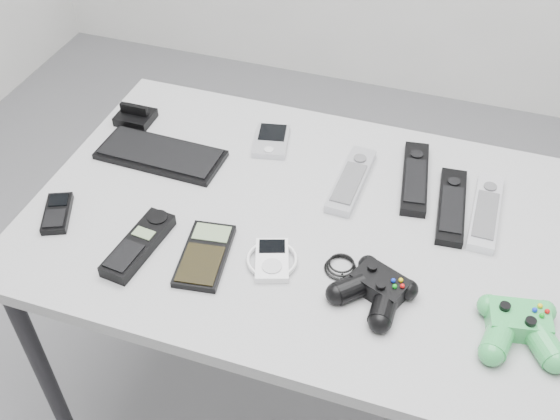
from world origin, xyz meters
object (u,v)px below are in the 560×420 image
(pda_keyboard, at_px, (161,154))
(pda, at_px, (271,140))
(remote_black_b, at_px, (452,205))
(remote_silver_b, at_px, (486,211))
(mp3_player, at_px, (272,259))
(desk, at_px, (310,242))
(calculator, at_px, (205,255))
(controller_green, at_px, (520,326))
(remote_silver_a, at_px, (351,180))
(mobile_phone, at_px, (57,213))
(remote_black_a, at_px, (415,177))
(cordless_handset, at_px, (139,244))
(controller_black, at_px, (376,288))

(pda_keyboard, bearing_deg, pda, 31.65)
(remote_black_b, xyz_separation_m, remote_silver_b, (0.07, 0.01, 0.00))
(remote_black_b, distance_m, mp3_player, 0.39)
(desk, relative_size, mp3_player, 11.01)
(calculator, distance_m, controller_green, 0.56)
(controller_green, bearing_deg, remote_silver_a, 130.58)
(remote_silver_b, relative_size, mobile_phone, 2.04)
(remote_black_a, bearing_deg, pda_keyboard, -177.74)
(remote_black_a, height_order, calculator, remote_black_a)
(remote_silver_b, xyz_separation_m, cordless_handset, (-0.61, -0.30, 0.00))
(pda_keyboard, distance_m, remote_black_a, 0.55)
(mobile_phone, bearing_deg, mp3_player, -21.69)
(controller_green, bearing_deg, remote_black_b, 107.48)
(remote_black_a, bearing_deg, remote_silver_b, -28.47)
(remote_black_b, bearing_deg, controller_green, -66.92)
(pda_keyboard, xyz_separation_m, pda, (0.21, 0.12, 0.00))
(mobile_phone, height_order, cordless_handset, cordless_handset)
(remote_silver_b, distance_m, mobile_phone, 0.85)
(mobile_phone, xyz_separation_m, cordless_handset, (0.20, -0.03, 0.00))
(mobile_phone, bearing_deg, cordless_handset, -32.67)
(desk, height_order, remote_silver_a, remote_silver_a)
(mobile_phone, height_order, mp3_player, same)
(pda_keyboard, relative_size, cordless_handset, 1.56)
(mobile_phone, relative_size, mp3_player, 1.07)
(remote_black_a, relative_size, mobile_phone, 2.08)
(calculator, distance_m, controller_black, 0.32)
(pda_keyboard, distance_m, mobile_phone, 0.26)
(pda_keyboard, relative_size, pda, 2.40)
(controller_black, bearing_deg, mp3_player, -161.97)
(remote_silver_b, bearing_deg, calculator, -149.34)
(controller_green, bearing_deg, pda, 136.44)
(remote_silver_a, height_order, calculator, remote_silver_a)
(remote_black_a, distance_m, remote_silver_b, 0.16)
(pda_keyboard, xyz_separation_m, calculator, (0.21, -0.24, -0.00))
(pda, bearing_deg, controller_black, -60.48)
(cordless_handset, bearing_deg, calculator, 15.16)
(remote_black_a, relative_size, mp3_player, 2.21)
(mobile_phone, bearing_deg, remote_black_b, -3.93)
(remote_silver_a, distance_m, calculator, 0.36)
(desk, bearing_deg, pda, 126.73)
(remote_silver_b, xyz_separation_m, controller_green, (0.08, -0.28, 0.01))
(mobile_phone, bearing_deg, controller_black, -23.90)
(pda, bearing_deg, remote_silver_b, -21.91)
(cordless_handset, relative_size, controller_black, 0.79)
(mobile_phone, bearing_deg, remote_silver_b, -5.14)
(controller_black, bearing_deg, desk, 160.08)
(cordless_handset, xyz_separation_m, mp3_player, (0.25, 0.05, -0.00))
(pda_keyboard, distance_m, controller_green, 0.81)
(pda, distance_m, remote_silver_b, 0.49)
(calculator, bearing_deg, pda, 81.38)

